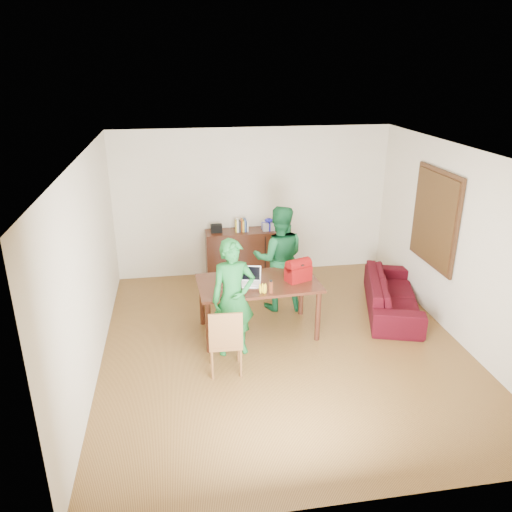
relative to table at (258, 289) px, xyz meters
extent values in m
cube|color=#462A11|center=(0.29, -0.45, -0.75)|extent=(5.00, 5.50, 0.10)
cube|color=white|center=(0.29, -0.45, 2.05)|extent=(5.00, 5.50, 0.10)
cube|color=beige|center=(0.29, 2.35, 0.65)|extent=(5.00, 0.10, 2.70)
cube|color=beige|center=(0.29, -3.25, 0.65)|extent=(5.00, 0.10, 2.70)
cube|color=beige|center=(-2.26, -0.45, 0.65)|extent=(0.10, 5.50, 2.70)
cube|color=beige|center=(2.84, -0.45, 0.65)|extent=(0.10, 5.50, 2.70)
cube|color=#3F2614|center=(2.75, 0.25, 0.85)|extent=(0.04, 1.28, 1.48)
cube|color=#512C18|center=(2.72, 0.25, 0.85)|extent=(0.01, 1.18, 1.36)
cube|color=black|center=(0.09, 2.06, -0.25)|extent=(1.40, 0.45, 0.90)
cube|color=black|center=(-0.41, 2.06, 0.27)|extent=(0.20, 0.14, 0.14)
cube|color=#B7B8C2|center=(0.54, 2.06, 0.27)|extent=(0.24, 0.22, 0.14)
ellipsoid|color=#1919A6|center=(0.54, 2.06, 0.37)|extent=(0.14, 0.14, 0.07)
cube|color=black|center=(0.00, 0.00, 0.08)|extent=(1.77, 1.05, 0.04)
cylinder|color=black|center=(-0.76, -0.44, -0.32)|extent=(0.08, 0.08, 0.77)
cylinder|color=black|center=(0.80, -0.37, -0.32)|extent=(0.08, 0.08, 0.77)
cylinder|color=black|center=(-0.80, 0.37, -0.32)|extent=(0.08, 0.08, 0.77)
cylinder|color=black|center=(0.76, 0.44, -0.32)|extent=(0.08, 0.08, 0.77)
cube|color=brown|center=(-0.58, -0.92, -0.28)|extent=(0.43, 0.41, 0.05)
cube|color=brown|center=(-0.59, -1.10, -0.02)|extent=(0.42, 0.04, 0.48)
imported|color=#166326|center=(-0.42, -0.48, 0.11)|extent=(0.63, 0.44, 1.64)
imported|color=#125228|center=(0.46, 0.74, 0.15)|extent=(0.90, 0.74, 1.70)
cube|color=white|center=(-0.15, -0.08, 0.11)|extent=(0.36, 0.29, 0.02)
cube|color=black|center=(-0.15, -0.08, 0.23)|extent=(0.33, 0.15, 0.21)
cylinder|color=#572513|center=(0.11, -0.38, 0.20)|extent=(0.07, 0.07, 0.19)
cube|color=#700709|center=(0.58, -0.03, 0.23)|extent=(0.40, 0.32, 0.26)
imported|color=#3C0712|center=(2.24, 0.33, -0.42)|extent=(1.31, 2.08, 0.57)
camera|label=1|loc=(-1.08, -6.43, 3.05)|focal=35.00mm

